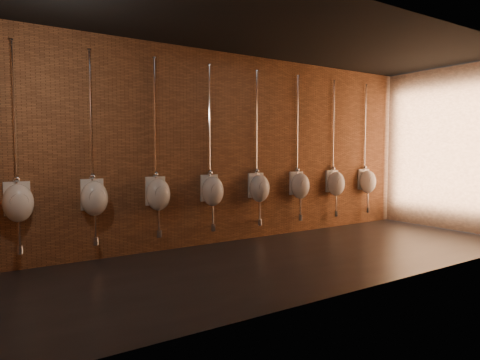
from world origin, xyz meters
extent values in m
plane|color=black|center=(0.00, 0.00, 0.00)|extent=(8.50, 8.50, 0.00)
cube|color=black|center=(0.00, 0.00, 3.20)|extent=(8.50, 3.00, 0.04)
cube|color=brown|center=(0.00, 1.50, 1.60)|extent=(8.50, 0.04, 3.20)
cube|color=brown|center=(0.00, -1.50, 1.60)|extent=(8.50, 0.04, 3.20)
cube|color=brown|center=(4.25, 0.00, 1.60)|extent=(0.04, 3.00, 3.20)
ellipsoid|color=white|center=(-3.22, 1.36, 0.90)|extent=(0.38, 0.33, 0.49)
cube|color=white|center=(-3.22, 1.48, 0.95)|extent=(0.32, 0.05, 0.44)
cylinder|color=#A2A2A2|center=(-3.22, 1.24, 0.93)|extent=(0.21, 0.02, 0.21)
cylinder|color=silver|center=(-3.22, 1.46, 2.05)|extent=(0.03, 0.03, 1.81)
sphere|color=silver|center=(-3.22, 1.45, 1.20)|extent=(0.09, 0.09, 0.09)
cylinder|color=silver|center=(-3.22, 1.46, 2.95)|extent=(0.06, 0.06, 0.01)
cylinder|color=silver|center=(-3.22, 1.36, 0.54)|extent=(0.04, 0.04, 0.35)
cylinder|color=silver|center=(-3.22, 1.36, 0.30)|extent=(0.09, 0.09, 0.12)
cylinder|color=silver|center=(-3.22, 1.44, 0.30)|extent=(0.04, 0.16, 0.04)
ellipsoid|color=white|center=(-2.27, 1.36, 0.90)|extent=(0.38, 0.33, 0.49)
cube|color=white|center=(-2.27, 1.48, 0.95)|extent=(0.32, 0.05, 0.44)
cylinder|color=#A2A2A2|center=(-2.27, 1.24, 0.93)|extent=(0.21, 0.02, 0.21)
cylinder|color=silver|center=(-2.27, 1.46, 2.05)|extent=(0.03, 0.03, 1.81)
sphere|color=silver|center=(-2.27, 1.45, 1.20)|extent=(0.09, 0.09, 0.09)
cylinder|color=silver|center=(-2.27, 1.46, 2.95)|extent=(0.06, 0.06, 0.01)
cylinder|color=silver|center=(-2.27, 1.36, 0.54)|extent=(0.04, 0.04, 0.35)
cylinder|color=silver|center=(-2.27, 1.36, 0.30)|extent=(0.09, 0.09, 0.12)
cylinder|color=silver|center=(-2.27, 1.44, 0.30)|extent=(0.04, 0.16, 0.04)
ellipsoid|color=white|center=(-1.33, 1.36, 0.90)|extent=(0.38, 0.33, 0.49)
cube|color=white|center=(-1.33, 1.48, 0.95)|extent=(0.32, 0.05, 0.44)
cylinder|color=#A2A2A2|center=(-1.33, 1.24, 0.93)|extent=(0.21, 0.02, 0.21)
cylinder|color=silver|center=(-1.33, 1.46, 2.05)|extent=(0.03, 0.03, 1.81)
sphere|color=silver|center=(-1.33, 1.45, 1.20)|extent=(0.09, 0.09, 0.09)
cylinder|color=silver|center=(-1.33, 1.46, 2.95)|extent=(0.06, 0.06, 0.01)
cylinder|color=silver|center=(-1.33, 1.36, 0.54)|extent=(0.04, 0.04, 0.35)
cylinder|color=silver|center=(-1.33, 1.36, 0.30)|extent=(0.09, 0.09, 0.12)
cylinder|color=silver|center=(-1.33, 1.44, 0.30)|extent=(0.04, 0.16, 0.04)
ellipsoid|color=white|center=(-0.38, 1.36, 0.90)|extent=(0.38, 0.33, 0.49)
cube|color=white|center=(-0.38, 1.48, 0.95)|extent=(0.32, 0.05, 0.44)
cylinder|color=#A2A2A2|center=(-0.38, 1.24, 0.93)|extent=(0.21, 0.02, 0.21)
cylinder|color=silver|center=(-0.38, 1.46, 2.05)|extent=(0.03, 0.03, 1.81)
sphere|color=silver|center=(-0.38, 1.45, 1.20)|extent=(0.09, 0.09, 0.09)
cylinder|color=silver|center=(-0.38, 1.46, 2.95)|extent=(0.06, 0.06, 0.01)
cylinder|color=silver|center=(-0.38, 1.36, 0.54)|extent=(0.04, 0.04, 0.35)
cylinder|color=silver|center=(-0.38, 1.36, 0.30)|extent=(0.09, 0.09, 0.12)
cylinder|color=silver|center=(-0.38, 1.44, 0.30)|extent=(0.04, 0.16, 0.04)
ellipsoid|color=white|center=(0.57, 1.36, 0.90)|extent=(0.38, 0.33, 0.49)
cube|color=white|center=(0.57, 1.48, 0.95)|extent=(0.32, 0.05, 0.44)
cylinder|color=#A2A2A2|center=(0.57, 1.24, 0.93)|extent=(0.21, 0.02, 0.21)
cylinder|color=silver|center=(0.57, 1.46, 2.05)|extent=(0.03, 0.03, 1.81)
sphere|color=silver|center=(0.57, 1.45, 1.20)|extent=(0.09, 0.09, 0.09)
cylinder|color=silver|center=(0.57, 1.46, 2.95)|extent=(0.06, 0.06, 0.01)
cylinder|color=silver|center=(0.57, 1.36, 0.54)|extent=(0.04, 0.04, 0.35)
cylinder|color=silver|center=(0.57, 1.36, 0.30)|extent=(0.09, 0.09, 0.12)
cylinder|color=silver|center=(0.57, 1.44, 0.30)|extent=(0.04, 0.16, 0.04)
ellipsoid|color=white|center=(1.52, 1.36, 0.90)|extent=(0.38, 0.33, 0.49)
cube|color=white|center=(1.52, 1.48, 0.95)|extent=(0.32, 0.05, 0.44)
cylinder|color=#A2A2A2|center=(1.52, 1.24, 0.93)|extent=(0.21, 0.02, 0.21)
cylinder|color=silver|center=(1.52, 1.46, 2.05)|extent=(0.03, 0.03, 1.81)
sphere|color=silver|center=(1.52, 1.45, 1.20)|extent=(0.09, 0.09, 0.09)
cylinder|color=silver|center=(1.52, 1.46, 2.95)|extent=(0.06, 0.06, 0.01)
cylinder|color=silver|center=(1.52, 1.36, 0.54)|extent=(0.04, 0.04, 0.35)
cylinder|color=silver|center=(1.52, 1.36, 0.30)|extent=(0.09, 0.09, 0.12)
cylinder|color=silver|center=(1.52, 1.44, 0.30)|extent=(0.04, 0.16, 0.04)
ellipsoid|color=white|center=(2.46, 1.36, 0.90)|extent=(0.38, 0.33, 0.49)
cube|color=white|center=(2.46, 1.48, 0.95)|extent=(0.32, 0.05, 0.44)
cylinder|color=#A2A2A2|center=(2.46, 1.24, 0.93)|extent=(0.21, 0.02, 0.21)
cylinder|color=silver|center=(2.46, 1.46, 2.05)|extent=(0.03, 0.03, 1.81)
sphere|color=silver|center=(2.46, 1.45, 1.20)|extent=(0.09, 0.09, 0.09)
cylinder|color=silver|center=(2.46, 1.46, 2.95)|extent=(0.06, 0.06, 0.01)
cylinder|color=silver|center=(2.46, 1.36, 0.54)|extent=(0.04, 0.04, 0.35)
cylinder|color=silver|center=(2.46, 1.36, 0.30)|extent=(0.09, 0.09, 0.12)
cylinder|color=silver|center=(2.46, 1.44, 0.30)|extent=(0.04, 0.16, 0.04)
ellipsoid|color=white|center=(3.41, 1.36, 0.90)|extent=(0.38, 0.33, 0.49)
cube|color=white|center=(3.41, 1.48, 0.95)|extent=(0.32, 0.05, 0.44)
cylinder|color=#A2A2A2|center=(3.41, 1.24, 0.93)|extent=(0.21, 0.02, 0.21)
cylinder|color=silver|center=(3.41, 1.46, 2.05)|extent=(0.03, 0.03, 1.81)
sphere|color=silver|center=(3.41, 1.45, 1.20)|extent=(0.09, 0.09, 0.09)
cylinder|color=silver|center=(3.41, 1.46, 2.95)|extent=(0.06, 0.06, 0.01)
cylinder|color=silver|center=(3.41, 1.36, 0.54)|extent=(0.04, 0.04, 0.35)
cylinder|color=silver|center=(3.41, 1.36, 0.30)|extent=(0.09, 0.09, 0.12)
cylinder|color=silver|center=(3.41, 1.44, 0.30)|extent=(0.04, 0.16, 0.04)
camera|label=1|loc=(-3.84, -4.68, 1.57)|focal=32.00mm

